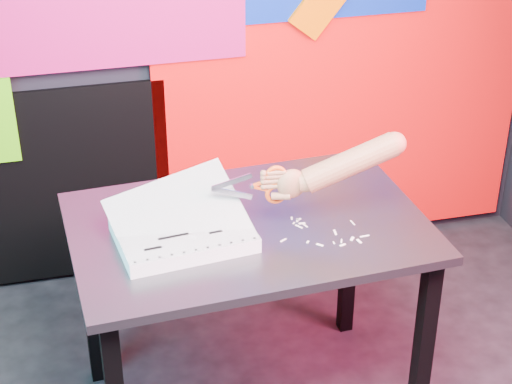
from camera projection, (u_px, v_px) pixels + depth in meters
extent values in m
cube|color=red|center=(344.00, 68.00, 3.52)|extent=(1.60, 0.02, 1.60)
cube|color=black|center=(8.00, 193.00, 3.42)|extent=(1.30, 0.02, 0.85)
cube|color=black|center=(90.00, 297.00, 2.96)|extent=(0.05, 0.05, 0.72)
cube|color=black|center=(423.00, 352.00, 2.71)|extent=(0.05, 0.05, 0.72)
cube|color=black|center=(349.00, 251.00, 3.21)|extent=(0.05, 0.05, 0.72)
cube|color=#3C3C3C|center=(248.00, 228.00, 2.65)|extent=(1.13, 0.79, 0.03)
cube|color=white|center=(183.00, 234.00, 2.55)|extent=(0.42, 0.33, 0.05)
cube|color=white|center=(183.00, 227.00, 2.54)|extent=(0.42, 0.33, 0.00)
cube|color=white|center=(183.00, 226.00, 2.53)|extent=(0.42, 0.31, 0.12)
cube|color=white|center=(178.00, 217.00, 2.53)|extent=(0.44, 0.30, 0.21)
cylinder|color=black|center=(135.00, 262.00, 2.37)|extent=(0.01, 0.01, 0.00)
cylinder|color=black|center=(147.00, 260.00, 2.38)|extent=(0.01, 0.01, 0.00)
cylinder|color=black|center=(160.00, 257.00, 2.39)|extent=(0.01, 0.01, 0.00)
cylinder|color=black|center=(172.00, 255.00, 2.41)|extent=(0.01, 0.01, 0.00)
cylinder|color=black|center=(184.00, 252.00, 2.42)|extent=(0.01, 0.01, 0.00)
cylinder|color=black|center=(196.00, 250.00, 2.43)|extent=(0.01, 0.01, 0.00)
cylinder|color=black|center=(208.00, 247.00, 2.44)|extent=(0.01, 0.01, 0.00)
cylinder|color=black|center=(220.00, 245.00, 2.45)|extent=(0.01, 0.01, 0.00)
cylinder|color=black|center=(231.00, 243.00, 2.46)|extent=(0.01, 0.01, 0.00)
cylinder|color=black|center=(243.00, 240.00, 2.47)|extent=(0.01, 0.01, 0.00)
cylinder|color=black|center=(254.00, 238.00, 2.48)|extent=(0.01, 0.01, 0.00)
cylinder|color=black|center=(114.00, 216.00, 2.59)|extent=(0.01, 0.01, 0.00)
cylinder|color=black|center=(126.00, 214.00, 2.60)|extent=(0.01, 0.01, 0.00)
cylinder|color=black|center=(137.00, 212.00, 2.61)|extent=(0.01, 0.01, 0.00)
cylinder|color=black|center=(149.00, 210.00, 2.62)|extent=(0.01, 0.01, 0.00)
cylinder|color=black|center=(160.00, 208.00, 2.63)|extent=(0.01, 0.01, 0.00)
cylinder|color=black|center=(171.00, 206.00, 2.64)|extent=(0.01, 0.01, 0.00)
cylinder|color=black|center=(182.00, 204.00, 2.65)|extent=(0.01, 0.01, 0.00)
cylinder|color=black|center=(193.00, 202.00, 2.66)|extent=(0.01, 0.01, 0.00)
cylinder|color=black|center=(204.00, 200.00, 2.67)|extent=(0.01, 0.01, 0.00)
cylinder|color=black|center=(214.00, 198.00, 2.69)|extent=(0.01, 0.01, 0.00)
cylinder|color=black|center=(225.00, 196.00, 2.70)|extent=(0.01, 0.01, 0.00)
cube|color=black|center=(148.00, 224.00, 2.55)|extent=(0.07, 0.02, 0.00)
cube|color=black|center=(187.00, 220.00, 2.57)|extent=(0.05, 0.02, 0.00)
cube|color=black|center=(173.00, 236.00, 2.49)|extent=(0.09, 0.02, 0.00)
cube|color=black|center=(216.00, 232.00, 2.51)|extent=(0.04, 0.02, 0.00)
cube|color=black|center=(153.00, 248.00, 2.43)|extent=(0.05, 0.02, 0.00)
cube|color=#ABB0BE|center=(232.00, 182.00, 2.53)|extent=(0.12, 0.02, 0.05)
cube|color=#ABB0BE|center=(232.00, 193.00, 2.55)|extent=(0.12, 0.02, 0.05)
cylinder|color=#ABB0BE|center=(252.00, 186.00, 2.54)|extent=(0.01, 0.01, 0.01)
cube|color=#D94311|center=(259.00, 188.00, 2.55)|extent=(0.05, 0.01, 0.02)
cube|color=#D94311|center=(259.00, 184.00, 2.54)|extent=(0.05, 0.01, 0.02)
torus|color=#D94311|center=(276.00, 175.00, 2.54)|extent=(0.07, 0.02, 0.07)
torus|color=#D94311|center=(276.00, 194.00, 2.57)|extent=(0.07, 0.02, 0.07)
ellipsoid|color=#976743|center=(292.00, 184.00, 2.56)|extent=(0.09, 0.05, 0.10)
cylinder|color=#976743|center=(276.00, 186.00, 2.55)|extent=(0.07, 0.03, 0.02)
cylinder|color=#976743|center=(276.00, 181.00, 2.54)|extent=(0.07, 0.03, 0.02)
cylinder|color=#976743|center=(276.00, 176.00, 2.54)|extent=(0.06, 0.02, 0.02)
cylinder|color=#976743|center=(276.00, 172.00, 2.53)|extent=(0.06, 0.02, 0.02)
cylinder|color=#976743|center=(281.00, 196.00, 2.56)|extent=(0.06, 0.04, 0.03)
cylinder|color=#976743|center=(307.00, 182.00, 2.56)|extent=(0.06, 0.07, 0.06)
cylinder|color=#976743|center=(350.00, 163.00, 2.55)|extent=(0.30, 0.11, 0.18)
sphere|color=#976743|center=(394.00, 144.00, 2.53)|extent=(0.07, 0.07, 0.07)
cube|color=beige|center=(334.00, 243.00, 2.55)|extent=(0.01, 0.01, 0.00)
cube|color=beige|center=(299.00, 219.00, 2.66)|extent=(0.02, 0.01, 0.00)
cube|color=beige|center=(283.00, 240.00, 2.56)|extent=(0.02, 0.02, 0.00)
cube|color=beige|center=(365.00, 236.00, 2.58)|extent=(0.03, 0.01, 0.00)
cube|color=beige|center=(320.00, 245.00, 2.54)|extent=(0.02, 0.02, 0.00)
cube|color=beige|center=(302.00, 223.00, 2.64)|extent=(0.02, 0.01, 0.00)
cube|color=beige|center=(359.00, 241.00, 2.55)|extent=(0.01, 0.03, 0.00)
cube|color=beige|center=(305.00, 225.00, 2.63)|extent=(0.01, 0.02, 0.00)
cube|color=beige|center=(297.00, 220.00, 2.66)|extent=(0.01, 0.02, 0.00)
cube|color=beige|center=(353.00, 223.00, 2.65)|extent=(0.01, 0.03, 0.00)
cube|color=beige|center=(299.00, 226.00, 2.63)|extent=(0.02, 0.03, 0.00)
cube|color=beige|center=(341.00, 241.00, 2.55)|extent=(0.01, 0.02, 0.00)
cube|color=beige|center=(343.00, 245.00, 2.54)|extent=(0.02, 0.01, 0.00)
cube|color=beige|center=(292.00, 218.00, 2.67)|extent=(0.01, 0.02, 0.00)
cube|color=beige|center=(335.00, 232.00, 2.60)|extent=(0.01, 0.03, 0.00)
cube|color=beige|center=(308.00, 242.00, 2.55)|extent=(0.01, 0.01, 0.00)
cube|color=beige|center=(352.00, 239.00, 2.57)|extent=(0.02, 0.02, 0.00)
cube|color=beige|center=(294.00, 223.00, 2.64)|extent=(0.01, 0.01, 0.00)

